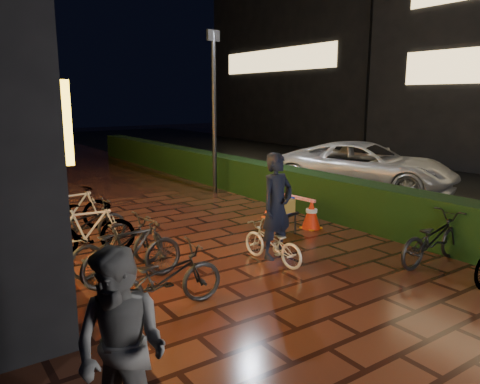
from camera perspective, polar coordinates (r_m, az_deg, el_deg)
ground at (r=7.23m, az=10.70°, el=-12.07°), size 80.00×80.00×0.00m
asphalt_road at (r=17.04m, az=20.12°, el=1.17°), size 11.00×60.00×0.01m
hedge at (r=15.16m, az=-2.02°, el=2.56°), size 0.70×20.00×1.00m
bystander_person at (r=4.10m, az=-14.29°, el=-18.22°), size 1.02×1.06×1.72m
van at (r=14.90m, az=15.01°, el=3.00°), size 4.42×5.94×1.50m
far_buildings at (r=26.45m, az=23.50°, el=18.50°), size 9.08×31.00×14.00m
lamp_post_hedge at (r=13.99m, az=-3.19°, el=10.46°), size 0.45×0.16×4.74m
lamp_post_sf at (r=14.54m, az=-25.19°, el=10.91°), size 0.52×0.19×5.41m
cyclist at (r=8.11m, az=4.27°, el=-3.83°), size 0.74×1.41×1.96m
traffic_barrier at (r=10.86m, az=6.23°, el=-2.05°), size 0.55×1.65×0.67m
cart_assembly at (r=9.89m, az=5.09°, el=-1.89°), size 0.72×0.77×1.14m
parked_bikes_storefront at (r=8.48m, az=-16.01°, el=-5.33°), size 1.94×5.17×1.01m
parked_bikes_hedge at (r=8.59m, az=25.88°, el=-5.84°), size 1.87×1.90×1.01m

